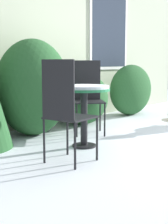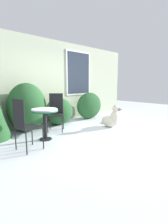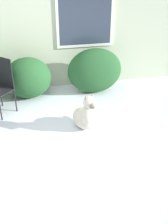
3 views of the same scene
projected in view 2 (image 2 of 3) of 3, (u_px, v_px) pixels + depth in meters
The scene contains 9 objects.
ground_plane at pixel (100, 135), 4.73m from camera, with size 16.00×16.00×0.00m, color silver.
house_wall at pixel (53, 81), 6.06m from camera, with size 8.00×0.10×2.82m.
shrub_left at pixel (27, 107), 4.97m from camera, with size 1.13×0.96×1.38m.
shrub_middle at pixel (59, 111), 5.81m from camera, with size 0.98×0.78×0.88m.
shrub_right at pixel (89, 106), 6.78m from camera, with size 1.19×0.62×1.01m.
patio_table at pixel (45, 114), 4.22m from camera, with size 0.64×0.64×0.77m.
patio_chair_near_table at pixel (56, 111), 5.08m from camera, with size 0.62×0.62×1.08m.
patio_chair_far_side at pixel (25, 123), 3.52m from camera, with size 0.47×0.47×1.08m.
dog at pixel (111, 119), 5.49m from camera, with size 0.50×0.76×0.73m.
Camera 2 is at (-3.55, -2.89, 1.40)m, focal length 28.00 mm.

